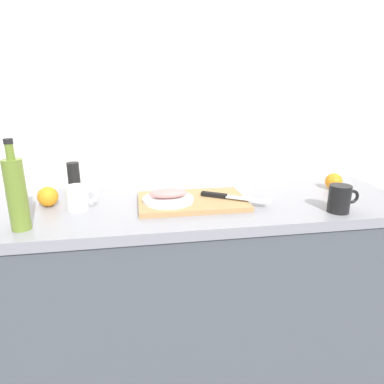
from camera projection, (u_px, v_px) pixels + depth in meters
name	position (u px, v px, depth m)	size (l,w,h in m)	color
ground_plane	(176.00, 375.00, 1.67)	(12.00, 12.00, 0.00)	slate
back_wall	(164.00, 111.00, 1.61)	(3.20, 0.05, 2.50)	white
kitchen_counter	(174.00, 296.00, 1.54)	(2.00, 0.60, 0.90)	#4C5159
cutting_board	(192.00, 201.00, 1.39)	(0.44, 0.28, 0.02)	tan
white_plate	(168.00, 200.00, 1.36)	(0.20, 0.20, 0.01)	white
fish_fillet	(168.00, 194.00, 1.35)	(0.15, 0.07, 0.04)	tan
chef_knife	(226.00, 196.00, 1.39)	(0.26, 0.18, 0.02)	silver
olive_oil_bottle	(16.00, 193.00, 1.11)	(0.06, 0.06, 0.31)	olive
coffee_mug_0	(78.00, 198.00, 1.31)	(0.12, 0.08, 0.10)	white
coffee_mug_1	(340.00, 199.00, 1.29)	(0.12, 0.08, 0.11)	black
orange_0	(334.00, 181.00, 1.58)	(0.08, 0.08, 0.08)	orange
orange_1	(48.00, 197.00, 1.35)	(0.08, 0.08, 0.08)	orange
pepper_mill	(74.00, 179.00, 1.49)	(0.05, 0.05, 0.15)	black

